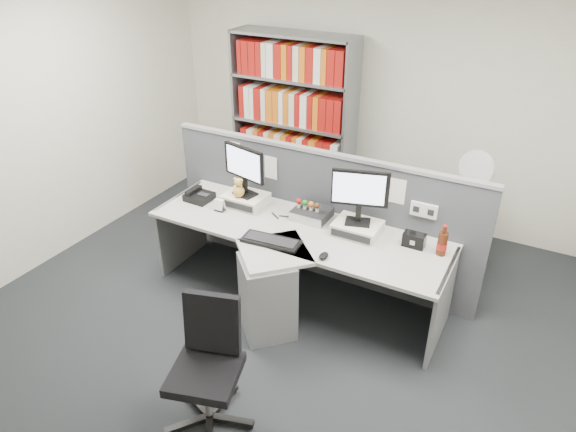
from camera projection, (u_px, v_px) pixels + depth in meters
The scene contains 21 objects.
ground at pixel (249, 352), 4.11m from camera, with size 5.50×5.50×0.00m, color #282B2F.
room_shell at pixel (239, 139), 3.24m from camera, with size 5.04×5.54×2.72m.
partition at pixel (319, 214), 4.76m from camera, with size 3.00×0.08×1.27m.
desk at pixel (285, 267), 4.35m from camera, with size 2.60×1.20×0.72m.
monitor_riser_left at pixel (245, 199), 4.75m from camera, with size 0.38×0.31×0.10m.
monitor_riser_right at pixel (357, 228), 4.29m from camera, with size 0.38×0.31×0.10m.
monitor_left at pixel (244, 167), 4.59m from camera, with size 0.45×0.19×0.46m.
monitor_right at pixel (360, 192), 4.13m from camera, with size 0.45×0.20×0.47m.
desktop_pc at pixel (312, 214), 4.53m from camera, with size 0.31×0.28×0.08m.
figurines at pixel (308, 204), 4.49m from camera, with size 0.23×0.05×0.09m.
keyboard at pixel (271, 241), 4.18m from camera, with size 0.50×0.23×0.03m.
mouse at pixel (324, 256), 3.98m from camera, with size 0.07×0.11×0.04m, color black.
desk_phone at pixel (199, 196), 4.83m from camera, with size 0.24×0.22×0.10m.
desk_calendar at pixel (220, 206), 4.64m from camera, with size 0.09×0.07×0.11m.
plush_toy at pixel (239, 189), 4.65m from camera, with size 0.11×0.11×0.19m.
speaker at pixel (414, 240), 4.12m from camera, with size 0.17×0.10×0.12m, color black.
cola_bottle at pixel (442, 244), 3.99m from camera, with size 0.08×0.08×0.26m.
shelving_unit at pixel (293, 126), 5.89m from camera, with size 1.41×0.40×2.00m.
filing_cabinet at pixel (464, 237), 4.98m from camera, with size 0.45×0.61×0.70m.
desk_fan at pixel (476, 171), 4.64m from camera, with size 0.32×0.19×0.54m.
office_chair at pixel (208, 361), 3.36m from camera, with size 0.60×0.58×0.91m.
Camera 1 is at (1.73, -2.55, 2.95)m, focal length 32.24 mm.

